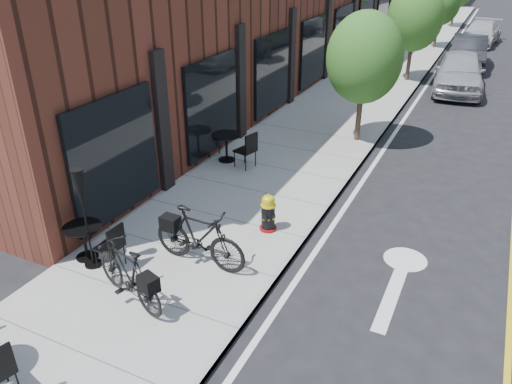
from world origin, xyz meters
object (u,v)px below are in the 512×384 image
Objects in this scene: fire_hydrant at (268,213)px; bistro_set_a at (84,237)px; bicycle_left at (128,274)px; parked_car_b at (468,52)px; parked_car_a at (459,72)px; bicycle_right at (199,238)px; patio_umbrella at (82,198)px; parked_car_c at (481,33)px; bistro_set_c at (226,143)px.

fire_hydrant is 3.71m from bistro_set_a.
parked_car_b is (3.46, 21.31, 0.06)m from bicycle_left.
bicycle_left is 0.39× the size of parked_car_a.
bicycle_right reaches higher than bistro_set_a.
patio_umbrella is at bearing -92.55° from bicycle_left.
bicycle_right is at bearing 179.27° from bicycle_left.
patio_umbrella is 0.45× the size of parked_car_b.
patio_umbrella is at bearing -94.53° from parked_car_c.
bistro_set_a is at bearing -95.16° from parked_car_c.
bicycle_left is 1.08× the size of bistro_set_a.
fire_hydrant is at bearing -105.49° from parked_car_a.
parked_car_b is (2.95, 19.87, 0.03)m from bicycle_right.
parked_car_c is at bearing 84.54° from parked_car_b.
bistro_set_c is (-1.43, 6.01, -0.05)m from bicycle_left.
bicycle_right is 0.42× the size of parked_car_a.
patio_umbrella is at bearing -107.18° from parked_car_b.
bistro_set_c is at bearing 91.19° from patio_umbrella.
fire_hydrant is 18.31m from parked_car_b.
bicycle_right is at bearing 26.87° from patio_umbrella.
parked_car_a reaches higher than bicycle_left.
fire_hydrant is at bearing 44.04° from bistro_set_a.
fire_hydrant is 0.42× the size of patio_umbrella.
bicycle_left is 1.67m from patio_umbrella.
fire_hydrant is at bearing -18.72° from bicycle_right.
bistro_set_a is 0.89× the size of bistro_set_c.
parked_car_a reaches higher than parked_car_b.
patio_umbrella is at bearing -74.26° from bistro_set_c.
parked_car_a reaches higher than bistro_set_a.
bistro_set_a reaches higher than fire_hydrant.
parked_car_b reaches higher than bistro_set_a.
parked_car_a is at bearing -93.64° from parked_car_b.
parked_car_a is 4.60m from parked_car_b.
bistro_set_c is 0.42× the size of parked_car_c.
parked_car_a is (4.94, 10.70, 0.18)m from bistro_set_c.
fire_hydrant is 24.75m from parked_car_c.
fire_hydrant is 0.18× the size of parked_car_a.
bistro_set_a is 0.36× the size of parked_car_a.
patio_umbrella is 0.45× the size of parked_car_c.
bicycle_right is at bearing -106.71° from parked_car_a.
parked_car_c reaches higher than bistro_set_a.
parked_car_a is at bearing 73.41° from patio_umbrella.
bicycle_left is 1.53m from bicycle_right.
parked_car_a reaches higher than bicycle_right.
patio_umbrella reaches higher than bistro_set_a.
parked_car_c is (3.59, 27.78, -0.02)m from bicycle_left.
patio_umbrella is 16.91m from parked_car_a.
parked_car_c is at bearing 91.54° from bistro_set_c.
parked_car_c reaches higher than fire_hydrant.
bicycle_left is at bearing -91.69° from parked_car_c.
bicycle_left reaches higher than fire_hydrant.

